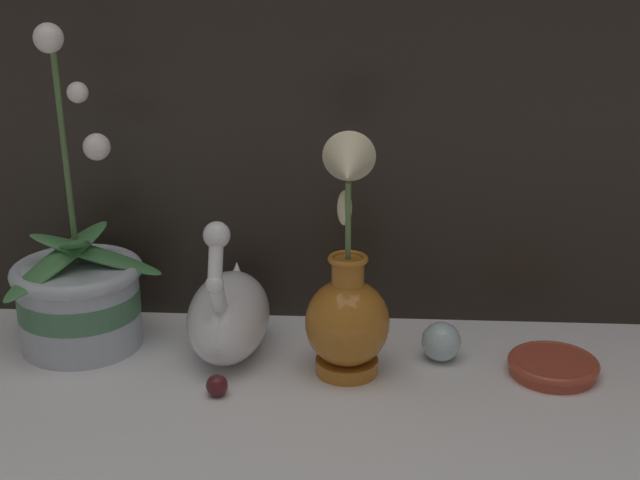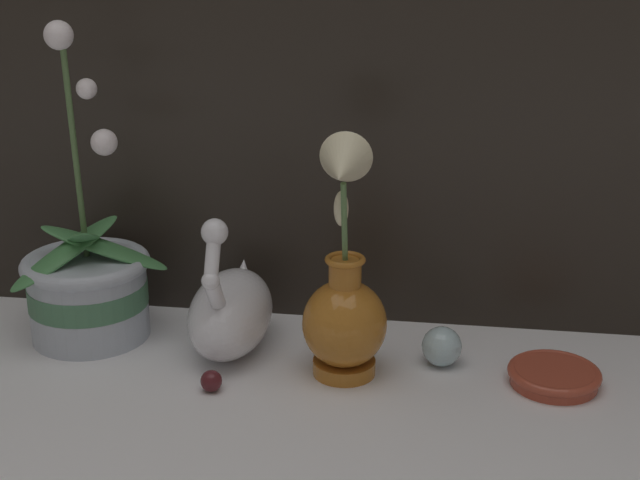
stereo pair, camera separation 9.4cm
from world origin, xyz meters
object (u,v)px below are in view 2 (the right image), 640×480
at_px(swan_figurine, 231,309).
at_px(amber_dish, 554,375).
at_px(orchid_potted_plant, 88,284).
at_px(blue_vase, 344,300).
at_px(glass_sphere, 442,346).

distance_m(swan_figurine, amber_dish, 0.43).
distance_m(orchid_potted_plant, swan_figurine, 0.21).
relative_size(blue_vase, glass_sphere, 6.06).
height_order(orchid_potted_plant, blue_vase, orchid_potted_plant).
bearing_deg(amber_dish, blue_vase, -176.76).
bearing_deg(swan_figurine, glass_sphere, -1.01).
height_order(swan_figurine, glass_sphere, swan_figurine).
bearing_deg(glass_sphere, blue_vase, -158.84).
xyz_separation_m(orchid_potted_plant, swan_figurine, (0.21, -0.01, -0.02)).
bearing_deg(glass_sphere, orchid_potted_plant, 177.94).
xyz_separation_m(orchid_potted_plant, amber_dish, (0.63, -0.05, -0.07)).
bearing_deg(amber_dish, orchid_potted_plant, 175.43).
distance_m(swan_figurine, glass_sphere, 0.29).
relative_size(swan_figurine, blue_vase, 0.66).
bearing_deg(blue_vase, amber_dish, 3.24).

